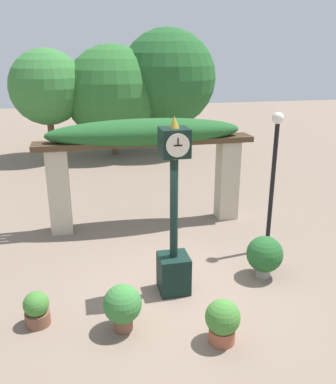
{
  "coord_description": "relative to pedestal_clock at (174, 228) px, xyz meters",
  "views": [
    {
      "loc": [
        -1.73,
        -6.83,
        4.5
      ],
      "look_at": [
        -0.07,
        0.51,
        1.91
      ],
      "focal_mm": 38.0,
      "sensor_mm": 36.0,
      "label": 1
    }
  ],
  "objects": [
    {
      "name": "potted_plant_far_right",
      "position": [
        -2.56,
        -0.52,
        -1.05
      ],
      "size": [
        0.44,
        0.44,
        0.63
      ],
      "color": "brown",
      "rests_on": "ground"
    },
    {
      "name": "potted_plant_near_right",
      "position": [
        1.98,
        0.11,
        -0.86
      ],
      "size": [
        0.76,
        0.76,
        0.9
      ],
      "color": "gray",
      "rests_on": "ground"
    },
    {
      "name": "tree_line",
      "position": [
        0.65,
        11.84,
        1.72
      ],
      "size": [
        9.11,
        4.39,
        5.57
      ],
      "color": "brown",
      "rests_on": "ground"
    },
    {
      "name": "ground_plane",
      "position": [
        0.07,
        -0.01,
        -1.36
      ],
      "size": [
        60.0,
        60.0,
        0.0
      ],
      "primitive_type": "plane",
      "color": "#7F6B5B"
    },
    {
      "name": "potted_plant_near_left",
      "position": [
        -1.12,
        -0.99,
        -0.89
      ],
      "size": [
        0.66,
        0.66,
        0.83
      ],
      "color": "brown",
      "rests_on": "ground"
    },
    {
      "name": "lamp_post",
      "position": [
        2.59,
        1.21,
        0.76
      ],
      "size": [
        0.26,
        0.26,
        3.29
      ],
      "color": "black",
      "rests_on": "ground"
    },
    {
      "name": "potted_plant_far_left",
      "position": [
        0.42,
        -1.65,
        -0.96
      ],
      "size": [
        0.57,
        0.57,
        0.76
      ],
      "color": "#9E563D",
      "rests_on": "ground"
    },
    {
      "name": "pedestal_clock",
      "position": [
        0.0,
        0.0,
        0.0
      ],
      "size": [
        0.58,
        0.58,
        3.47
      ],
      "color": "black",
      "rests_on": "ground"
    },
    {
      "name": "pergola",
      "position": [
        0.07,
        3.41,
        0.85
      ],
      "size": [
        5.72,
        1.14,
        2.9
      ],
      "color": "#BCB299",
      "rests_on": "ground"
    }
  ]
}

